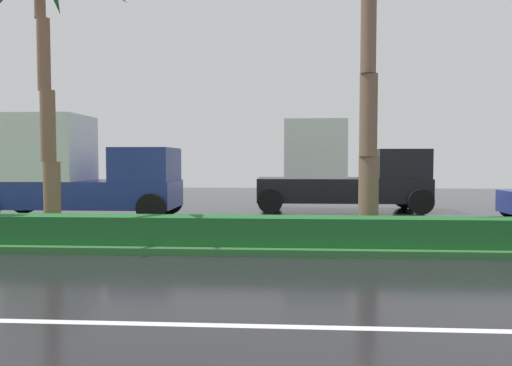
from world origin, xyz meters
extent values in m
cube|color=black|center=(0.00, 9.00, -0.05)|extent=(90.00, 42.00, 0.10)
cube|color=white|center=(0.00, 2.00, 0.00)|extent=(81.00, 0.14, 0.01)
cube|color=#2D6B33|center=(0.00, 8.00, 0.07)|extent=(85.50, 4.00, 0.15)
cube|color=#1E6028|center=(0.00, 6.60, 0.45)|extent=(76.50, 0.70, 0.60)
cylinder|color=brown|center=(-7.27, 8.08, 1.03)|extent=(0.41, 0.41, 1.77)
cylinder|color=brown|center=(-7.35, 8.09, 2.80)|extent=(0.36, 0.36, 1.77)
cylinder|color=brown|center=(-7.43, 8.10, 4.57)|extent=(0.31, 0.31, 1.77)
cylinder|color=brown|center=(0.49, 7.78, 1.10)|extent=(0.46, 0.46, 1.89)
cylinder|color=brown|center=(0.46, 7.71, 2.99)|extent=(0.41, 0.41, 1.89)
cylinder|color=brown|center=(0.43, 7.65, 4.88)|extent=(0.35, 0.35, 1.89)
cube|color=navy|center=(-8.31, 12.25, 0.81)|extent=(6.40, 2.30, 0.90)
cube|color=navy|center=(-6.11, 12.25, 1.81)|extent=(1.90, 2.21, 1.10)
cube|color=silver|center=(-9.36, 12.25, 2.36)|extent=(2.30, 2.35, 2.20)
cylinder|color=black|center=(-5.61, 13.42, 0.46)|extent=(0.92, 0.30, 0.92)
cylinder|color=black|center=(-5.61, 11.08, 0.46)|extent=(0.92, 0.30, 0.92)
cylinder|color=black|center=(-11.01, 13.42, 0.46)|extent=(0.92, 0.30, 0.92)
cube|color=black|center=(0.70, 15.10, 0.81)|extent=(6.40, 2.30, 0.90)
cube|color=black|center=(2.90, 15.10, 1.81)|extent=(1.90, 2.21, 1.10)
cube|color=silver|center=(-0.35, 15.10, 2.36)|extent=(2.30, 2.35, 2.20)
cylinder|color=black|center=(3.40, 16.27, 0.46)|extent=(0.92, 0.30, 0.92)
cylinder|color=black|center=(3.40, 13.93, 0.46)|extent=(0.92, 0.30, 0.92)
cylinder|color=black|center=(-2.00, 16.27, 0.46)|extent=(0.92, 0.30, 0.92)
cylinder|color=black|center=(-2.00, 13.93, 0.46)|extent=(0.92, 0.30, 0.92)
cylinder|color=black|center=(6.13, 13.07, 0.34)|extent=(0.68, 0.22, 0.68)
camera|label=1|loc=(-1.44, -3.54, 1.96)|focal=33.67mm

